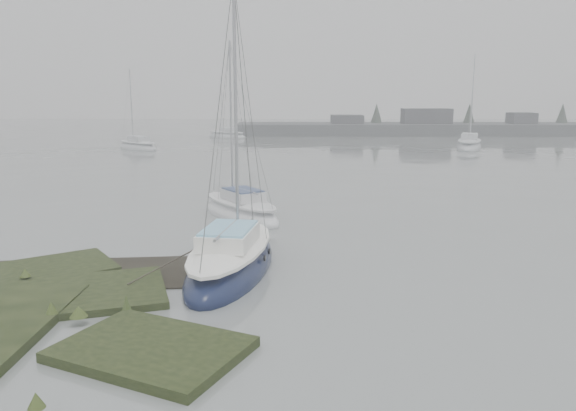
{
  "coord_description": "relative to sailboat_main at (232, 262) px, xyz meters",
  "views": [
    {
      "loc": [
        3.29,
        -10.75,
        5.03
      ],
      "look_at": [
        3.12,
        5.56,
        1.8
      ],
      "focal_mm": 35.0,
      "sensor_mm": 36.0,
      "label": 1
    }
  ],
  "objects": [
    {
      "name": "sailboat_far_c",
      "position": [
        -6.16,
        51.26,
        -0.04
      ],
      "size": [
        5.55,
        4.59,
        7.75
      ],
      "rotation": [
        0.0,
        0.0,
        0.97
      ],
      "color": "silver",
      "rests_on": "ground"
    },
    {
      "name": "sailboat_white",
      "position": [
        -0.43,
        7.42,
        -0.04
      ],
      "size": [
        4.55,
        5.59,
        7.77
      ],
      "rotation": [
        0.0,
        0.0,
        0.59
      ],
      "color": "silver",
      "rests_on": "ground"
    },
    {
      "name": "sailboat_main",
      "position": [
        0.0,
        0.0,
        0.0
      ],
      "size": [
        2.94,
        6.54,
        8.91
      ],
      "rotation": [
        0.0,
        0.0,
        -0.14
      ],
      "color": "#101834",
      "rests_on": "ground"
    },
    {
      "name": "ground",
      "position": [
        -1.5,
        25.22,
        -0.28
      ],
      "size": [
        160.0,
        160.0,
        0.0
      ],
      "primitive_type": "plane",
      "color": "slate",
      "rests_on": "ground"
    },
    {
      "name": "far_shoreline",
      "position": [
        25.34,
        57.12,
        0.57
      ],
      "size": [
        60.0,
        8.0,
        4.15
      ],
      "color": "#4C4F51",
      "rests_on": "ground"
    },
    {
      "name": "sailboat_far_a",
      "position": [
        -12.84,
        36.84,
        -0.03
      ],
      "size": [
        5.37,
        5.25,
        7.98
      ],
      "rotation": [
        0.0,
        0.0,
        0.81
      ],
      "color": "#B4B9BE",
      "rests_on": "ground"
    },
    {
      "name": "sailboat_far_b",
      "position": [
        18.33,
        37.62,
        0.02
      ],
      "size": [
        4.3,
        7.05,
        9.45
      ],
      "rotation": [
        0.0,
        0.0,
        -0.34
      ],
      "color": "silver",
      "rests_on": "ground"
    }
  ]
}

